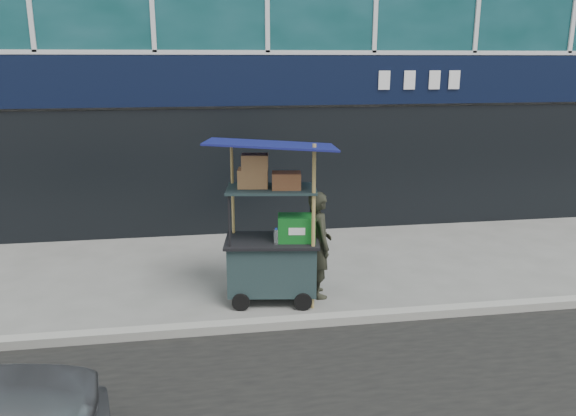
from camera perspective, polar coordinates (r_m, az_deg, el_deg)
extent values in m
plane|color=slate|center=(7.47, 1.89, -11.16)|extent=(80.00, 80.00, 0.00)
cube|color=gray|center=(7.27, 2.20, -11.42)|extent=(80.00, 0.18, 0.12)
cube|color=black|center=(10.54, -2.04, 12.79)|extent=(15.68, 0.06, 0.90)
cube|color=black|center=(10.77, -1.99, 3.73)|extent=(15.68, 0.04, 2.40)
cube|color=#1B2C2E|center=(7.84, -1.62, -5.89)|extent=(1.29, 0.86, 0.70)
cylinder|color=black|center=(7.66, -4.82, -9.53)|extent=(0.24, 0.08, 0.24)
cylinder|color=black|center=(7.65, 1.55, -9.52)|extent=(0.24, 0.08, 0.24)
cube|color=black|center=(7.72, -1.64, -3.33)|extent=(1.38, 0.95, 0.04)
cylinder|color=black|center=(7.36, -5.98, -1.43)|extent=(0.03, 0.03, 0.75)
cylinder|color=black|center=(7.34, 2.60, -1.41)|extent=(0.03, 0.03, 0.75)
cylinder|color=black|center=(7.93, -5.60, -0.22)|extent=(0.03, 0.03, 0.75)
cylinder|color=black|center=(7.92, 2.34, -0.19)|extent=(0.03, 0.03, 0.75)
cube|color=#1B2C2E|center=(7.52, -1.68, 1.96)|extent=(1.29, 0.86, 0.03)
cylinder|color=#A8954C|center=(7.37, 2.59, -2.15)|extent=(0.06, 0.06, 2.25)
cylinder|color=#A8954C|center=(7.97, -5.58, -1.26)|extent=(0.05, 0.05, 2.15)
cube|color=#0E144E|center=(7.41, -1.72, 6.47)|extent=(1.85, 1.43, 0.20)
cube|color=#0F6021|center=(7.61, 0.87, -2.04)|extent=(0.54, 0.42, 0.35)
cylinder|color=silver|center=(7.49, -1.21, -2.93)|extent=(0.07, 0.07, 0.20)
cylinder|color=#1935C1|center=(7.46, -1.22, -2.13)|extent=(0.04, 0.04, 0.02)
cube|color=#8D5D3B|center=(7.55, -3.58, 3.06)|extent=(0.44, 0.35, 0.25)
cube|color=olive|center=(7.45, -0.16, 2.81)|extent=(0.42, 0.33, 0.22)
cube|color=#8D5D3B|center=(7.49, -3.39, 4.72)|extent=(0.38, 0.31, 0.20)
imported|color=#27291E|center=(7.91, 3.15, -3.71)|extent=(0.40, 0.58, 1.52)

